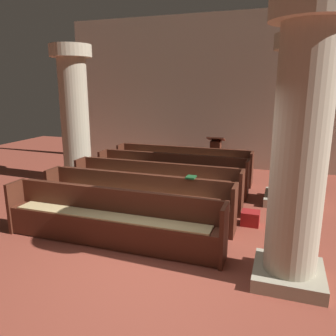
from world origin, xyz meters
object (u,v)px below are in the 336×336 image
at_px(pillar_aisle_side, 295,120).
at_px(pew_row_0, 182,163).
at_px(pillar_far_side, 75,113).
at_px(hymn_book, 191,177).
at_px(pew_row_3, 136,197).
at_px(kneeler_box_red, 250,218).
at_px(pew_row_2, 155,182).
at_px(pew_row_4, 110,216).
at_px(lectern, 215,158).
at_px(pew_row_1, 170,171).
at_px(pillar_aisle_rear, 301,144).

bearing_deg(pillar_aisle_side, pew_row_0, 159.25).
xyz_separation_m(pillar_far_side, hymn_book, (3.60, -1.87, -0.90)).
xyz_separation_m(pew_row_0, pew_row_3, (0.00, -2.98, 0.00)).
height_order(pew_row_3, kneeler_box_red, pew_row_3).
xyz_separation_m(pew_row_2, pew_row_4, (0.00, -1.98, 0.00)).
bearing_deg(pew_row_0, pew_row_4, -90.00).
xyz_separation_m(pillar_far_side, lectern, (3.32, 1.83, -1.33)).
distance_m(pew_row_1, pew_row_3, 1.98).
xyz_separation_m(hymn_book, kneeler_box_red, (1.04, 0.32, -0.76)).
height_order(pew_row_2, lectern, lectern).
bearing_deg(pew_row_3, pew_row_1, 90.00).
relative_size(pew_row_3, pew_row_4, 1.00).
xyz_separation_m(pew_row_2, lectern, (0.71, 2.90, -0.02)).
bearing_deg(pew_row_4, pew_row_2, 90.00).
relative_size(pew_row_3, pillar_aisle_rear, 1.06).
bearing_deg(pillar_far_side, pillar_aisle_side, -1.07).
bearing_deg(pillar_far_side, pew_row_1, -1.80).
bearing_deg(pillar_aisle_rear, pew_row_1, 130.19).
xyz_separation_m(pew_row_3, pillar_far_side, (-2.61, 2.07, 1.31)).
distance_m(lectern, kneeler_box_red, 3.64).
height_order(pew_row_3, lectern, lectern).
relative_size(lectern, hymn_book, 5.40).
bearing_deg(pew_row_1, pillar_far_side, 178.20).
distance_m(pew_row_3, lectern, 3.96).
xyz_separation_m(pillar_far_side, kneeler_box_red, (4.63, -1.56, -1.66)).
xyz_separation_m(lectern, kneeler_box_red, (1.31, -3.38, -0.32)).
bearing_deg(hymn_book, pillar_far_side, 152.51).
height_order(pew_row_1, lectern, lectern).
height_order(pew_row_4, pillar_aisle_rear, pillar_aisle_rear).
bearing_deg(pew_row_0, pew_row_1, -90.00).
bearing_deg(pew_row_2, pew_row_1, 90.00).
height_order(pew_row_2, pillar_aisle_side, pillar_aisle_side).
bearing_deg(pew_row_1, kneeler_box_red, -36.11).
bearing_deg(pew_row_3, hymn_book, 11.26).
bearing_deg(pillar_aisle_side, pew_row_1, 179.65).
bearing_deg(pew_row_4, lectern, 81.78).
distance_m(pew_row_2, pillar_aisle_rear, 3.67).
bearing_deg(pillar_aisle_rear, kneeler_box_red, 110.94).
distance_m(pillar_aisle_side, lectern, 3.05).
bearing_deg(lectern, pillar_aisle_side, -44.51).
bearing_deg(pew_row_4, hymn_book, 50.39).
bearing_deg(pew_row_1, hymn_book, -61.21).
relative_size(pew_row_1, lectern, 3.36).
relative_size(pew_row_2, pillar_aisle_side, 1.06).
height_order(pillar_far_side, hymn_book, pillar_far_side).
bearing_deg(pew_row_3, pew_row_4, -90.00).
bearing_deg(lectern, kneeler_box_red, -68.75).
bearing_deg(pew_row_0, pew_row_2, -90.00).
xyz_separation_m(pew_row_2, pillar_far_side, (-2.61, 1.07, 1.31)).
distance_m(pillar_far_side, kneeler_box_red, 5.16).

